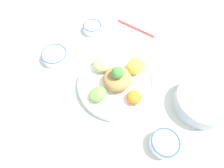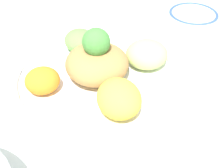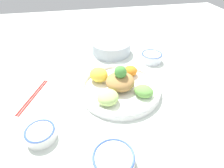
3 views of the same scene
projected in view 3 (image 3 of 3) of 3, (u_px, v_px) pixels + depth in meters
ground_plane at (121, 90)px, 0.80m from camera, size 2.40×2.40×0.00m
salad_platter at (119, 86)px, 0.77m from camera, size 0.33×0.33×0.12m
sauce_bowl_red at (114, 159)px, 0.52m from camera, size 0.12×0.12×0.04m
rice_bowl_blue at (41, 134)px, 0.59m from camera, size 0.09×0.09×0.04m
sauce_bowl_dark at (152, 57)px, 0.97m from camera, size 0.10×0.10×0.05m
side_serving_bowl at (111, 47)px, 1.04m from camera, size 0.21×0.21×0.07m
chopsticks_pair_near at (33, 96)px, 0.76m from camera, size 0.10×0.21×0.01m
serving_spoon_main at (173, 87)px, 0.81m from camera, size 0.08×0.12×0.01m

